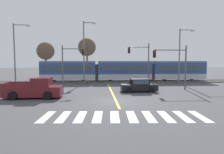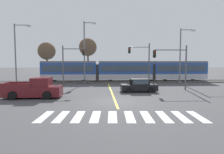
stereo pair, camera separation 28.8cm
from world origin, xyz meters
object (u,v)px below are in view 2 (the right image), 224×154
Objects in this scene: traffic_light_far_left at (70,60)px; bare_tree_west at (88,47)px; traffic_light_far_right at (142,58)px; pickup_truck at (35,89)px; sedan_crossing at (139,86)px; street_lamp_west at (17,50)px; street_lamp_east at (182,52)px; traffic_light_mid_right at (174,61)px; bare_tree_far_west at (47,51)px; light_rail_tram at (125,70)px; street_lamp_centre at (85,49)px.

bare_tree_west reaches higher than traffic_light_far_left.
pickup_truck is at bearing -141.72° from traffic_light_far_right.
bare_tree_west is (-6.89, 16.98, 5.64)m from sedan_crossing.
bare_tree_west is at bearing 42.48° from street_lamp_west.
sedan_crossing is 0.67× the size of traffic_light_far_right.
street_lamp_east is at bearing 5.10° from traffic_light_far_left.
traffic_light_mid_right is 22.56m from street_lamp_west.
traffic_light_far_left is 8.23m from street_lamp_west.
bare_tree_far_west is at bearing 142.97° from traffic_light_mid_right.
traffic_light_mid_right is (4.85, -9.83, 1.59)m from light_rail_tram.
traffic_light_far_left reaches higher than sedan_crossing.
pickup_truck is (-10.91, -3.27, 0.14)m from sedan_crossing.
pickup_truck is at bearing -101.61° from traffic_light_far_left.
light_rail_tram is 7.83m from street_lamp_centre.
street_lamp_east reaches higher than light_rail_tram.
street_lamp_west is at bearing 155.20° from sedan_crossing.
traffic_light_far_right is 0.72× the size of street_lamp_east.
light_rail_tram is at bearing 53.35° from pickup_truck.
street_lamp_east is (8.70, -2.82, 2.94)m from light_rail_tram.
street_lamp_west is at bearing 118.40° from pickup_truck.
street_lamp_centre is at bearing -158.54° from light_rail_tram.
sedan_crossing is at bearing -135.70° from street_lamp_east.
street_lamp_centre is (-11.43, 7.25, 1.79)m from traffic_light_mid_right.
traffic_light_far_right is 18.77m from bare_tree_far_west.
street_lamp_east is at bearing -17.96° from light_rail_tram.
street_lamp_centre reaches higher than traffic_light_far_left.
street_lamp_centre is at bearing 4.00° from street_lamp_west.
traffic_light_far_left is 14.56m from traffic_light_mid_right.
traffic_light_far_right is 0.77× the size of bare_tree_west.
light_rail_tram is 3.44× the size of bare_tree_west.
sedan_crossing is at bearing -88.87° from light_rail_tram.
traffic_light_far_left is at bearing -174.90° from street_lamp_east.
sedan_crossing is at bearing -67.91° from bare_tree_west.
street_lamp_west is 25.39m from street_lamp_east.
bare_tree_far_west is (-14.37, 4.67, 3.45)m from light_rail_tram.
traffic_light_far_left is 0.82× the size of bare_tree_far_west.
traffic_light_far_left reaches higher than pickup_truck.
bare_tree_far_west is (-19.23, 14.51, 1.86)m from traffic_light_mid_right.
street_lamp_west is 1.12× the size of bare_tree_west.
street_lamp_east is (25.39, 0.47, -0.20)m from street_lamp_west.
light_rail_tram reaches higher than pickup_truck.
street_lamp_west is 1.04× the size of street_lamp_east.
sedan_crossing is at bearing -47.23° from bare_tree_far_west.
light_rail_tram reaches higher than sedan_crossing.
traffic_light_far_left reaches higher than light_rail_tram.
bare_tree_far_west is at bearing 151.29° from traffic_light_far_right.
traffic_light_far_left is at bearing -57.61° from bare_tree_far_west.
bare_tree_far_west is (-14.59, 15.77, 4.79)m from sedan_crossing.
traffic_light_far_right is (2.04, -4.32, 2.00)m from light_rail_tram.
sedan_crossing is 11.56m from traffic_light_far_left.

